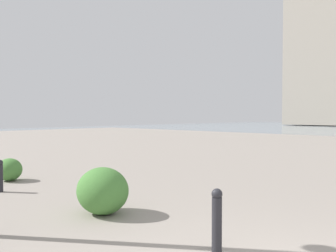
# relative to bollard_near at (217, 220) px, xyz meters

# --- Properties ---
(bollard_near) EXTENTS (0.13, 0.13, 0.77)m
(bollard_near) POSITION_rel_bollard_near_xyz_m (0.00, 0.00, 0.00)
(bollard_near) COLOR #232328
(bollard_near) RESTS_ON ground
(bollard_mid) EXTENTS (0.13, 0.13, 0.69)m
(bollard_mid) POSITION_rel_bollard_near_xyz_m (5.27, 0.46, -0.04)
(bollard_mid) COLOR #232328
(bollard_mid) RESTS_ON ground
(shrub_low) EXTENTS (0.66, 0.59, 0.56)m
(shrub_low) POSITION_rel_bollard_near_xyz_m (6.42, -0.20, -0.12)
(shrub_low) COLOR #477F38
(shrub_low) RESTS_ON ground
(shrub_round) EXTENTS (0.91, 0.82, 0.77)m
(shrub_round) POSITION_rel_bollard_near_xyz_m (2.33, -0.06, -0.02)
(shrub_round) COLOR #477F38
(shrub_round) RESTS_ON ground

